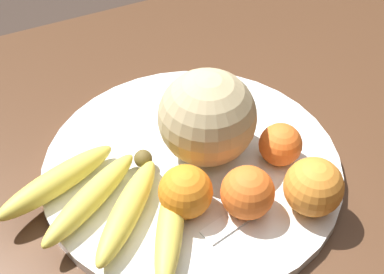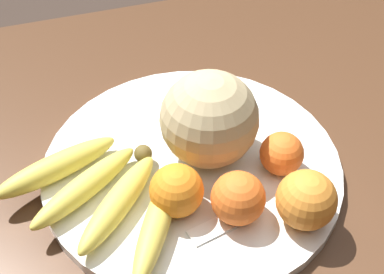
{
  "view_description": "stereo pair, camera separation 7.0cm",
  "coord_description": "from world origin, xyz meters",
  "px_view_note": "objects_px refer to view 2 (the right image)",
  "views": [
    {
      "loc": [
        0.21,
        0.4,
        1.3
      ],
      "look_at": [
        -0.01,
        -0.05,
        0.8
      ],
      "focal_mm": 50.0,
      "sensor_mm": 36.0,
      "label": 1
    },
    {
      "loc": [
        0.14,
        0.42,
        1.3
      ],
      "look_at": [
        -0.01,
        -0.05,
        0.8
      ],
      "focal_mm": 50.0,
      "sensor_mm": 36.0,
      "label": 2
    }
  ],
  "objects_px": {
    "orange_front_right": "(306,200)",
    "produce_tag": "(217,227)",
    "orange_mid_center": "(238,198)",
    "fruit_bowl": "(192,166)",
    "melon": "(209,119)",
    "banana_bunch": "(103,193)",
    "kitchen_table": "(196,241)",
    "orange_front_left": "(177,191)",
    "orange_back_left": "(282,154)"
  },
  "relations": [
    {
      "from": "fruit_bowl",
      "to": "orange_front_right",
      "type": "bearing_deg",
      "value": 127.75
    },
    {
      "from": "orange_front_left",
      "to": "orange_mid_center",
      "type": "bearing_deg",
      "value": 153.44
    },
    {
      "from": "produce_tag",
      "to": "kitchen_table",
      "type": "bearing_deg",
      "value": -97.16
    },
    {
      "from": "fruit_bowl",
      "to": "produce_tag",
      "type": "xyz_separation_m",
      "value": [
        0.0,
        0.11,
        0.01
      ]
    },
    {
      "from": "kitchen_table",
      "to": "fruit_bowl",
      "type": "distance_m",
      "value": 0.12
    },
    {
      "from": "fruit_bowl",
      "to": "orange_back_left",
      "type": "relative_size",
      "value": 6.97
    },
    {
      "from": "orange_mid_center",
      "to": "orange_back_left",
      "type": "xyz_separation_m",
      "value": [
        -0.08,
        -0.06,
        -0.0
      ]
    },
    {
      "from": "melon",
      "to": "orange_mid_center",
      "type": "bearing_deg",
      "value": 89.66
    },
    {
      "from": "fruit_bowl",
      "to": "orange_mid_center",
      "type": "height_order",
      "value": "orange_mid_center"
    },
    {
      "from": "kitchen_table",
      "to": "orange_mid_center",
      "type": "height_order",
      "value": "orange_mid_center"
    },
    {
      "from": "banana_bunch",
      "to": "orange_mid_center",
      "type": "height_order",
      "value": "orange_mid_center"
    },
    {
      "from": "fruit_bowl",
      "to": "banana_bunch",
      "type": "distance_m",
      "value": 0.13
    },
    {
      "from": "orange_front_left",
      "to": "kitchen_table",
      "type": "bearing_deg",
      "value": -152.97
    },
    {
      "from": "fruit_bowl",
      "to": "melon",
      "type": "xyz_separation_m",
      "value": [
        -0.03,
        -0.01,
        0.07
      ]
    },
    {
      "from": "orange_mid_center",
      "to": "produce_tag",
      "type": "distance_m",
      "value": 0.05
    },
    {
      "from": "banana_bunch",
      "to": "orange_mid_center",
      "type": "xyz_separation_m",
      "value": [
        -0.16,
        0.07,
        0.02
      ]
    },
    {
      "from": "kitchen_table",
      "to": "melon",
      "type": "bearing_deg",
      "value": -120.78
    },
    {
      "from": "kitchen_table",
      "to": "produce_tag",
      "type": "bearing_deg",
      "value": 95.38
    },
    {
      "from": "melon",
      "to": "orange_back_left",
      "type": "height_order",
      "value": "melon"
    },
    {
      "from": "kitchen_table",
      "to": "orange_front_left",
      "type": "relative_size",
      "value": 19.19
    },
    {
      "from": "orange_front_right",
      "to": "orange_front_left",
      "type": "bearing_deg",
      "value": -23.91
    },
    {
      "from": "orange_front_right",
      "to": "orange_back_left",
      "type": "xyz_separation_m",
      "value": [
        -0.01,
        -0.09,
        -0.01
      ]
    },
    {
      "from": "fruit_bowl",
      "to": "melon",
      "type": "distance_m",
      "value": 0.08
    },
    {
      "from": "kitchen_table",
      "to": "fruit_bowl",
      "type": "bearing_deg",
      "value": -100.63
    },
    {
      "from": "melon",
      "to": "produce_tag",
      "type": "xyz_separation_m",
      "value": [
        0.03,
        0.12,
        -0.06
      ]
    },
    {
      "from": "orange_mid_center",
      "to": "produce_tag",
      "type": "relative_size",
      "value": 0.89
    },
    {
      "from": "orange_back_left",
      "to": "kitchen_table",
      "type": "bearing_deg",
      "value": 2.74
    },
    {
      "from": "orange_front_left",
      "to": "orange_front_right",
      "type": "bearing_deg",
      "value": 156.09
    },
    {
      "from": "orange_front_left",
      "to": "orange_front_right",
      "type": "xyz_separation_m",
      "value": [
        -0.14,
        0.06,
        0.0
      ]
    },
    {
      "from": "orange_mid_center",
      "to": "produce_tag",
      "type": "xyz_separation_m",
      "value": [
        0.03,
        0.01,
        -0.03
      ]
    },
    {
      "from": "orange_front_right",
      "to": "orange_mid_center",
      "type": "bearing_deg",
      "value": -21.45
    },
    {
      "from": "orange_back_left",
      "to": "produce_tag",
      "type": "xyz_separation_m",
      "value": [
        0.11,
        0.07,
        -0.03
      ]
    },
    {
      "from": "orange_front_right",
      "to": "produce_tag",
      "type": "relative_size",
      "value": 0.98
    },
    {
      "from": "banana_bunch",
      "to": "orange_back_left",
      "type": "xyz_separation_m",
      "value": [
        -0.24,
        0.02,
        0.01
      ]
    },
    {
      "from": "melon",
      "to": "fruit_bowl",
      "type": "bearing_deg",
      "value": 19.6
    },
    {
      "from": "orange_front_left",
      "to": "produce_tag",
      "type": "distance_m",
      "value": 0.07
    },
    {
      "from": "orange_front_left",
      "to": "produce_tag",
      "type": "xyz_separation_m",
      "value": [
        -0.04,
        0.04,
        -0.03
      ]
    },
    {
      "from": "banana_bunch",
      "to": "orange_front_right",
      "type": "height_order",
      "value": "orange_front_right"
    },
    {
      "from": "kitchen_table",
      "to": "produce_tag",
      "type": "relative_size",
      "value": 17.14
    },
    {
      "from": "fruit_bowl",
      "to": "orange_front_right",
      "type": "relative_size",
      "value": 5.51
    },
    {
      "from": "kitchen_table",
      "to": "banana_bunch",
      "type": "distance_m",
      "value": 0.18
    },
    {
      "from": "fruit_bowl",
      "to": "orange_mid_center",
      "type": "xyz_separation_m",
      "value": [
        -0.03,
        0.1,
        0.04
      ]
    },
    {
      "from": "kitchen_table",
      "to": "orange_back_left",
      "type": "xyz_separation_m",
      "value": [
        -0.12,
        -0.01,
        0.14
      ]
    },
    {
      "from": "orange_front_left",
      "to": "orange_back_left",
      "type": "xyz_separation_m",
      "value": [
        -0.15,
        -0.02,
        -0.0
      ]
    },
    {
      "from": "banana_bunch",
      "to": "orange_mid_center",
      "type": "distance_m",
      "value": 0.17
    },
    {
      "from": "orange_mid_center",
      "to": "orange_front_left",
      "type": "bearing_deg",
      "value": -26.56
    },
    {
      "from": "kitchen_table",
      "to": "melon",
      "type": "xyz_separation_m",
      "value": [
        -0.04,
        -0.06,
        0.18
      ]
    },
    {
      "from": "banana_bunch",
      "to": "orange_mid_center",
      "type": "bearing_deg",
      "value": 115.78
    },
    {
      "from": "orange_mid_center",
      "to": "orange_back_left",
      "type": "bearing_deg",
      "value": -146.26
    },
    {
      "from": "fruit_bowl",
      "to": "melon",
      "type": "bearing_deg",
      "value": -160.4
    }
  ]
}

